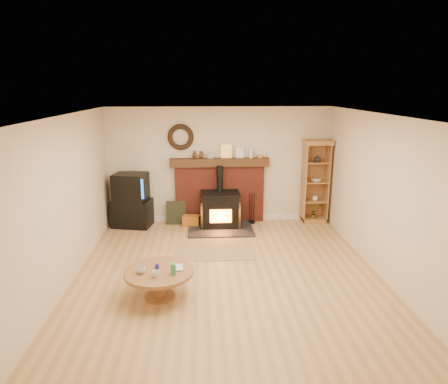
{
  "coord_description": "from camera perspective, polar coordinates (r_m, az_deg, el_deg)",
  "views": [
    {
      "loc": [
        -0.4,
        -6.09,
        3.01
      ],
      "look_at": [
        0.0,
        1.0,
        1.14
      ],
      "focal_mm": 32.0,
      "sensor_mm": 36.0,
      "label": 1
    }
  ],
  "objects": [
    {
      "name": "curio_cabinet",
      "position": [
        9.24,
        12.89,
        1.49
      ],
      "size": [
        0.61,
        0.44,
        1.89
      ],
      "color": "olive",
      "rests_on": "ground"
    },
    {
      "name": "coffee_table",
      "position": [
        6.0,
        -9.28,
        -11.71
      ],
      "size": [
        1.01,
        1.01,
        0.59
      ],
      "color": "brown",
      "rests_on": "ground"
    },
    {
      "name": "room_shell",
      "position": [
        6.32,
        0.28,
        2.98
      ],
      "size": [
        5.02,
        5.52,
        2.61
      ],
      "color": "beige",
      "rests_on": "ground"
    },
    {
      "name": "firelog_box",
      "position": [
        8.97,
        -4.7,
        -4.11
      ],
      "size": [
        0.4,
        0.29,
        0.23
      ],
      "primitive_type": "cube",
      "rotation": [
        0.0,
        0.0,
        -0.16
      ],
      "color": "#BE8C0F",
      "rests_on": "ground"
    },
    {
      "name": "area_rug",
      "position": [
        7.7,
        -1.41,
        -8.19
      ],
      "size": [
        1.55,
        1.1,
        0.01
      ],
      "primitive_type": "cube",
      "rotation": [
        0.0,
        0.0,
        -0.05
      ],
      "color": "brown",
      "rests_on": "ground"
    },
    {
      "name": "tv_unit",
      "position": [
        9.03,
        -13.06,
        -1.29
      ],
      "size": [
        0.91,
        0.72,
        1.2
      ],
      "color": "black",
      "rests_on": "ground"
    },
    {
      "name": "ground",
      "position": [
        6.8,
        0.46,
        -11.49
      ],
      "size": [
        5.5,
        5.5,
        0.0
      ],
      "primitive_type": "plane",
      "color": "#AD8448",
      "rests_on": "ground"
    },
    {
      "name": "chimney_breast",
      "position": [
        9.04,
        -0.62,
        0.62
      ],
      "size": [
        2.2,
        0.22,
        1.78
      ],
      "color": "maroon",
      "rests_on": "ground"
    },
    {
      "name": "fire_tools",
      "position": [
        9.12,
        3.96,
        -3.65
      ],
      "size": [
        0.16,
        0.16,
        0.7
      ],
      "color": "black",
      "rests_on": "ground"
    },
    {
      "name": "wood_stove",
      "position": [
        8.77,
        -0.55,
        -2.64
      ],
      "size": [
        1.4,
        1.0,
        1.34
      ],
      "color": "black",
      "rests_on": "ground"
    },
    {
      "name": "leaning_painting",
      "position": [
        9.08,
        -6.86,
        -2.94
      ],
      "size": [
        0.44,
        0.12,
        0.52
      ],
      "primitive_type": "cube",
      "rotation": [
        -0.17,
        0.0,
        0.0
      ],
      "color": "black",
      "rests_on": "ground"
    }
  ]
}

